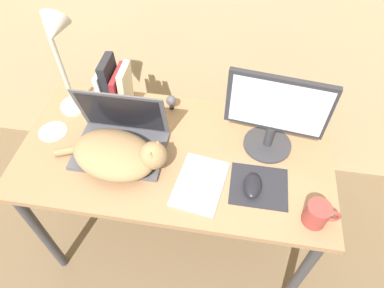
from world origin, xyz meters
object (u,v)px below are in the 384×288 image
(notepad, at_px, (200,183))
(mug, at_px, (317,214))
(cat, at_px, (119,154))
(book_row, at_px, (115,87))
(webcam, at_px, (171,101))
(external_monitor, at_px, (275,114))
(computer_mouse, at_px, (253,185))
(laptop, at_px, (121,139))
(cd_disc, at_px, (53,132))
(desk_lamp, at_px, (58,48))

(notepad, bearing_deg, mug, -11.68)
(notepad, bearing_deg, cat, 171.96)
(book_row, relative_size, webcam, 3.44)
(book_row, height_order, notepad, book_row)
(external_monitor, xyz_separation_m, computer_mouse, (-0.05, -0.22, -0.17))
(cat, xyz_separation_m, mug, (0.74, -0.13, -0.01))
(external_monitor, relative_size, mug, 3.08)
(external_monitor, bearing_deg, notepad, -136.61)
(laptop, xyz_separation_m, webcam, (0.16, 0.26, -0.00))
(external_monitor, height_order, webcam, external_monitor)
(webcam, bearing_deg, book_row, -176.84)
(computer_mouse, relative_size, book_row, 0.46)
(book_row, bearing_deg, cat, -71.69)
(laptop, relative_size, cd_disc, 3.02)
(desk_lamp, bearing_deg, laptop, -34.04)
(cat, height_order, mug, cat)
(notepad, distance_m, cd_disc, 0.69)
(laptop, bearing_deg, cd_disc, 174.23)
(cat, height_order, webcam, cat)
(book_row, distance_m, desk_lamp, 0.29)
(computer_mouse, bearing_deg, laptop, 167.74)
(laptop, relative_size, webcam, 5.09)
(cat, xyz_separation_m, desk_lamp, (-0.27, 0.25, 0.28))
(computer_mouse, relative_size, notepad, 0.41)
(book_row, bearing_deg, cd_disc, -137.82)
(book_row, relative_size, mug, 1.99)
(computer_mouse, bearing_deg, notepad, -176.13)
(external_monitor, bearing_deg, cd_disc, -175.52)
(external_monitor, relative_size, computer_mouse, 3.37)
(laptop, relative_size, book_row, 1.48)
(cat, distance_m, external_monitor, 0.62)
(external_monitor, height_order, mug, external_monitor)
(desk_lamp, xyz_separation_m, webcam, (0.40, 0.09, -0.29))
(notepad, xyz_separation_m, webcam, (-0.19, 0.39, 0.04))
(laptop, xyz_separation_m, cd_disc, (-0.32, 0.03, -0.05))
(external_monitor, xyz_separation_m, webcam, (-0.44, 0.15, -0.14))
(book_row, distance_m, cd_disc, 0.33)
(laptop, distance_m, book_row, 0.26)
(mug, bearing_deg, desk_lamp, 159.20)
(cd_disc, bearing_deg, cat, -19.04)
(laptop, xyz_separation_m, mug, (0.76, -0.22, -0.00))
(notepad, relative_size, mug, 2.21)
(desk_lamp, bearing_deg, book_row, 25.97)
(cat, xyz_separation_m, external_monitor, (0.57, 0.19, 0.13))
(webcam, bearing_deg, desk_lamp, -167.40)
(external_monitor, bearing_deg, book_row, 168.54)
(computer_mouse, bearing_deg, external_monitor, 76.80)
(laptop, height_order, book_row, laptop)
(mug, bearing_deg, notepad, 168.32)
(laptop, relative_size, cat, 0.77)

